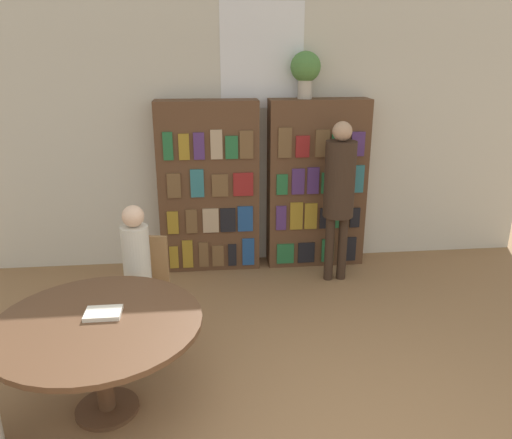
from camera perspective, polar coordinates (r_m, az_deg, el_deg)
wall_back at (r=5.73m, az=0.62°, el=9.72°), size 6.40×0.07×3.00m
bookshelf_left at (r=5.62m, az=-5.41°, el=3.68°), size 1.11×0.34×1.91m
bookshelf_right at (r=5.76m, az=6.93°, el=4.01°), size 1.11×0.34×1.91m
flower_vase at (r=5.55m, az=5.68°, el=16.69°), size 0.32×0.32×0.49m
reading_table at (r=3.57m, az=-17.53°, el=-12.34°), size 1.39×1.39×0.72m
chair_left_side at (r=4.48m, az=-12.70°, el=-7.01°), size 0.46×0.46×0.89m
seated_reader_left at (r=4.24m, az=-13.59°, el=-5.76°), size 0.28×0.37×1.24m
librarian_standing at (r=5.30m, az=9.51°, el=3.87°), size 0.32×0.59×1.74m
open_book_on_table at (r=3.57m, az=-17.07°, el=-10.20°), size 0.24×0.18×0.03m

